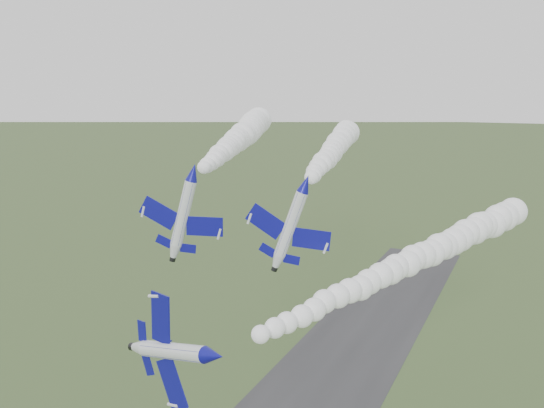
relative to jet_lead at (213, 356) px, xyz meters
The scene contains 6 objects.
jet_lead is the anchor object (origin of this frame).
smoke_trail_jet_lead 34.89m from the jet_lead, 70.97° to the left, with size 4.50×62.04×4.50m, color white, non-canonical shape.
jet_pair_left 29.24m from the jet_lead, 124.63° to the left, with size 10.85×13.03×4.02m.
smoke_trail_jet_pair_left 62.99m from the jet_lead, 115.17° to the left, with size 5.92×65.51×5.92m, color white, non-canonical shape.
jet_pair_right 24.91m from the jet_lead, 89.79° to the left, with size 9.98×12.34×4.09m.
smoke_trail_jet_pair_right 52.87m from the jet_lead, 96.92° to the left, with size 4.58×52.93×4.58m, color white, non-canonical shape.
Camera 1 is at (35.08, -48.56, 56.59)m, focal length 40.00 mm.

